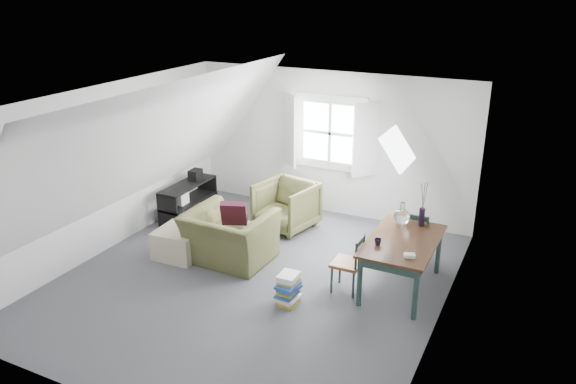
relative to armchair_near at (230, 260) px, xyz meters
The scene contains 24 objects.
floor 0.69m from the armchair_near, 29.75° to the right, with size 5.50×5.50×0.00m, color #444549.
ceiling 2.59m from the armchair_near, 29.75° to the right, with size 5.50×5.50×0.00m, color white.
wall_back 2.78m from the armchair_near, 76.13° to the left, with size 5.00×5.00×0.00m, color silver.
wall_front 3.39m from the armchair_near, 79.10° to the right, with size 5.00×5.00×0.00m, color silver.
wall_left 2.30m from the armchair_near, 169.88° to the right, with size 5.50×5.50×0.00m, color silver.
wall_right 3.36m from the armchair_near, ahead, with size 5.50×5.50×0.00m, color silver.
slope_left 2.04m from the armchair_near, 160.40° to the right, with size 5.50×5.50×0.00m, color white.
slope_right 2.80m from the armchair_near, ahead, with size 5.50×5.50×0.00m, color white.
dormer_window 2.81m from the armchair_near, 75.71° to the left, with size 1.71×0.35×1.30m.
skylight 2.93m from the armchair_near, 24.11° to the left, with size 0.55×0.75×0.04m, color white.
armchair_near is the anchor object (origin of this frame).
armchair_far 1.43m from the armchair_near, 80.95° to the left, with size 0.86×0.88×0.80m, color #494B28.
throw_pillow 0.71m from the armchair_near, 90.00° to the left, with size 0.38×0.11×0.38m, color #3A0F1F.
ottoman 0.81m from the armchair_near, 165.57° to the right, with size 0.64×0.64×0.43m, color tan.
dining_table 2.57m from the armchair_near, ahead, with size 0.87×1.44×0.72m.
demijohn 2.59m from the armchair_near, 18.34° to the left, with size 0.23×0.23×0.32m.
vase_twigs 2.85m from the armchair_near, 18.69° to the left, with size 0.08×0.09×0.64m.
cup 2.33m from the armchair_near, ahead, with size 0.09×0.09×0.09m, color black.
paper_box 2.77m from the armchair_near, ahead, with size 0.13×0.09×0.04m, color white.
dining_chair_far 2.75m from the armchair_near, 24.02° to the left, with size 0.39×0.39×0.82m.
dining_chair_near 1.92m from the armchair_near, ahead, with size 0.37×0.37×0.80m.
media_shelf 1.85m from the armchair_near, 145.26° to the left, with size 0.40×1.20×0.62m.
electronics_box 2.13m from the armchair_near, 138.42° to the left, with size 0.17×0.24×0.19m, color black.
magazine_stack 1.47m from the armchair_near, 27.73° to the right, with size 0.30×0.36×0.41m.
Camera 1 is at (3.43, -5.95, 3.89)m, focal length 35.00 mm.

